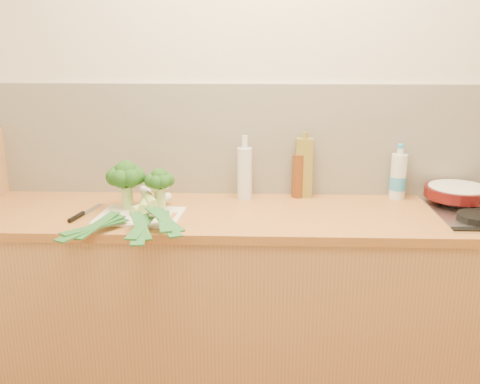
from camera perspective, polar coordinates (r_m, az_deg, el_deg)
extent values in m
plane|color=beige|center=(2.60, 3.18, 8.39)|extent=(3.50, 0.00, 3.50)
cube|color=silver|center=(2.61, 3.14, 5.54)|extent=(3.20, 0.02, 0.54)
cube|color=#B08449|center=(2.58, 2.99, -12.05)|extent=(3.20, 0.60, 0.86)
cube|color=#B06734|center=(2.40, 3.15, -2.57)|extent=(3.20, 0.62, 0.04)
cylinder|color=black|center=(2.45, 23.99, -2.49)|extent=(0.17, 0.17, 0.03)
cylinder|color=black|center=(2.67, 22.15, -0.85)|extent=(0.17, 0.17, 0.03)
cube|color=white|center=(2.36, -10.62, -2.53)|extent=(0.38, 0.29, 0.01)
cylinder|color=#9DBD6E|center=(2.44, -11.94, -0.59)|extent=(0.05, 0.05, 0.10)
sphere|color=#14350E|center=(2.41, -12.10, 2.08)|extent=(0.11, 0.11, 0.11)
sphere|color=#14350E|center=(2.40, -10.96, 1.67)|extent=(0.08, 0.08, 0.08)
sphere|color=#14350E|center=(2.44, -11.18, 1.90)|extent=(0.08, 0.08, 0.08)
sphere|color=#14350E|center=(2.46, -12.06, 1.96)|extent=(0.08, 0.08, 0.08)
sphere|color=#14350E|center=(2.44, -12.96, 1.80)|extent=(0.08, 0.08, 0.08)
sphere|color=#14350E|center=(2.41, -13.21, 1.55)|extent=(0.08, 0.08, 0.08)
sphere|color=#14350E|center=(2.37, -12.60, 1.39)|extent=(0.08, 0.08, 0.08)
sphere|color=#14350E|center=(2.37, -11.59, 1.44)|extent=(0.08, 0.08, 0.08)
cylinder|color=#9DBD6E|center=(2.40, -8.50, -0.72)|extent=(0.05, 0.05, 0.10)
sphere|color=#14350E|center=(2.38, -8.60, 1.58)|extent=(0.08, 0.08, 0.08)
sphere|color=#14350E|center=(2.37, -7.71, 1.27)|extent=(0.06, 0.06, 0.06)
sphere|color=#14350E|center=(2.40, -7.92, 1.45)|extent=(0.06, 0.06, 0.06)
sphere|color=#14350E|center=(2.42, -8.63, 1.49)|extent=(0.06, 0.06, 0.06)
sphere|color=#14350E|center=(2.40, -9.30, 1.37)|extent=(0.06, 0.06, 0.06)
sphere|color=#14350E|center=(2.37, -9.45, 1.18)|extent=(0.06, 0.06, 0.06)
sphere|color=#14350E|center=(2.35, -8.94, 1.04)|extent=(0.06, 0.06, 0.06)
sphere|color=#14350E|center=(2.35, -8.16, 1.08)|extent=(0.06, 0.06, 0.06)
cylinder|color=white|center=(2.48, -8.45, -0.82)|extent=(0.09, 0.12, 0.04)
cylinder|color=#A1C261|center=(2.39, -10.27, -1.58)|extent=(0.10, 0.15, 0.04)
cube|color=#19461D|center=(2.19, -15.16, -3.59)|extent=(0.22, 0.26, 0.02)
cube|color=#19461D|center=(2.17, -15.53, -3.69)|extent=(0.20, 0.32, 0.01)
cube|color=#19461D|center=(2.19, -14.99, -3.42)|extent=(0.12, 0.28, 0.02)
cylinder|color=white|center=(2.50, -9.96, -0.36)|extent=(0.06, 0.13, 0.04)
cylinder|color=#A1C261|center=(2.37, -10.12, -1.26)|extent=(0.06, 0.16, 0.04)
cube|color=#19461D|center=(2.09, -10.57, -3.74)|extent=(0.05, 0.30, 0.02)
cube|color=#19461D|center=(2.07, -10.61, -3.88)|extent=(0.10, 0.34, 0.01)
cube|color=#19461D|center=(2.09, -10.56, -3.55)|extent=(0.14, 0.28, 0.02)
cylinder|color=white|center=(2.47, -10.05, -0.10)|extent=(0.08, 0.12, 0.04)
cylinder|color=#A1C261|center=(2.36, -9.53, -0.87)|extent=(0.09, 0.14, 0.04)
cube|color=#19461D|center=(2.09, -8.03, -3.07)|extent=(0.11, 0.30, 0.02)
cube|color=#19461D|center=(2.07, -7.91, -3.19)|extent=(0.17, 0.33, 0.01)
cube|color=#19461D|center=(2.10, -8.09, -2.88)|extent=(0.19, 0.26, 0.02)
cube|color=silver|center=(2.52, -15.42, -1.77)|extent=(0.07, 0.17, 0.00)
cylinder|color=black|center=(2.40, -17.06, -2.55)|extent=(0.04, 0.11, 0.02)
cylinder|color=#450B0B|center=(2.67, 22.21, -0.01)|extent=(0.30, 0.30, 0.05)
cylinder|color=beige|center=(2.66, 22.27, 0.51)|extent=(0.27, 0.27, 0.00)
cube|color=olive|center=(2.60, 6.83, 2.55)|extent=(0.08, 0.05, 0.29)
cylinder|color=olive|center=(2.56, 6.95, 6.03)|extent=(0.02, 0.02, 0.03)
cylinder|color=silver|center=(2.55, 0.50, 1.98)|extent=(0.07, 0.07, 0.25)
cylinder|color=silver|center=(2.52, 0.50, 5.39)|extent=(0.03, 0.03, 0.06)
cylinder|color=#5F3112|center=(2.60, 6.26, 1.72)|extent=(0.06, 0.06, 0.21)
cylinder|color=#5F3112|center=(2.57, 6.35, 4.54)|extent=(0.03, 0.03, 0.05)
cylinder|color=silver|center=(2.67, 16.52, 1.59)|extent=(0.08, 0.08, 0.22)
cylinder|color=silver|center=(2.65, 16.74, 4.18)|extent=(0.03, 0.03, 0.03)
cylinder|color=#3592C9|center=(2.68, 16.47, 0.92)|extent=(0.08, 0.08, 0.07)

